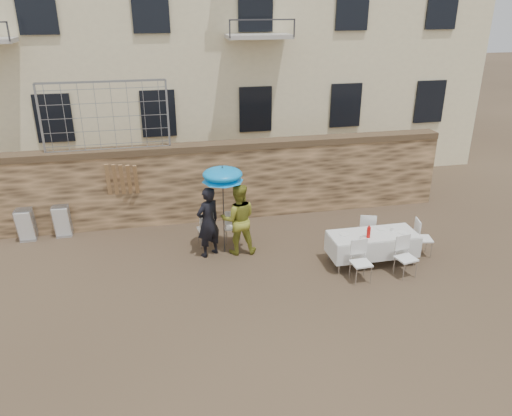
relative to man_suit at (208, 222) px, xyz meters
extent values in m
plane|color=brown|center=(0.68, -2.73, -0.90)|extent=(80.00, 80.00, 0.00)
cube|color=olive|center=(0.68, 2.27, 0.20)|extent=(13.00, 0.50, 2.20)
imported|color=black|center=(0.00, 0.00, 0.00)|extent=(0.78, 0.71, 1.80)
imported|color=gold|center=(0.75, 0.00, 0.01)|extent=(0.95, 0.77, 1.82)
cylinder|color=#3F3F44|center=(0.40, 0.10, 0.05)|extent=(0.03, 0.03, 1.90)
cone|color=#0984D6|center=(0.40, 0.10, 1.11)|extent=(1.01, 1.01, 0.22)
cube|color=silver|center=(3.80, -1.20, -0.15)|extent=(2.10, 0.85, 0.05)
cylinder|color=silver|center=(2.85, -1.55, -0.53)|extent=(0.04, 0.04, 0.74)
cylinder|color=silver|center=(4.75, -1.55, -0.53)|extent=(0.04, 0.04, 0.74)
cylinder|color=silver|center=(2.85, -0.86, -0.53)|extent=(0.04, 0.04, 0.74)
cylinder|color=silver|center=(4.75, -0.86, -0.53)|extent=(0.04, 0.04, 0.74)
cylinder|color=red|center=(3.60, -1.35, 0.00)|extent=(0.09, 0.09, 0.26)
camera|label=1|loc=(-1.15, -11.07, 5.07)|focal=35.00mm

